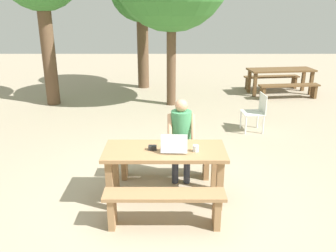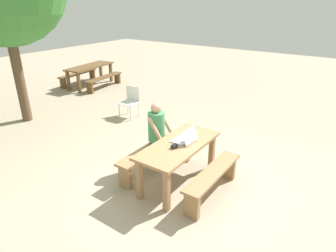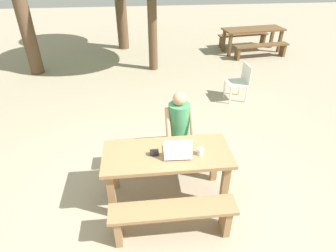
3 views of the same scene
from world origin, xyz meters
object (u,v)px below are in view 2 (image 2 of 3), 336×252
at_px(laptop, 185,138).
at_px(coffee_mug, 195,134).
at_px(small_pouch, 174,146).
at_px(picnic_table_mid, 90,69).
at_px(person_seated, 158,130).
at_px(picnic_table_front, 179,151).
at_px(plastic_chair, 130,101).

height_order(laptop, coffee_mug, laptop).
xyz_separation_m(small_pouch, picnic_table_mid, (3.63, 6.19, -0.16)).
bearing_deg(coffee_mug, person_seated, 103.79).
bearing_deg(person_seated, picnic_table_mid, 59.94).
bearing_deg(small_pouch, picnic_table_front, 6.24).
height_order(small_pouch, person_seated, person_seated).
bearing_deg(person_seated, plastic_chair, 52.52).
distance_m(small_pouch, picnic_table_mid, 7.18).
distance_m(picnic_table_front, coffee_mug, 0.46).
bearing_deg(plastic_chair, picnic_table_mid, 151.14).
height_order(laptop, picnic_table_mid, laptop).
distance_m(coffee_mug, person_seated, 0.72).
distance_m(picnic_table_front, person_seated, 0.68).
bearing_deg(picnic_table_front, laptop, -15.80).
xyz_separation_m(small_pouch, person_seated, (0.41, 0.64, -0.04)).
distance_m(picnic_table_front, picnic_table_mid, 7.08).
bearing_deg(laptop, small_pouch, -1.20).
bearing_deg(person_seated, laptop, -100.09).
bearing_deg(picnic_table_front, person_seated, 68.43).
bearing_deg(small_pouch, laptop, -3.55).
bearing_deg(coffee_mug, picnic_table_mid, 64.04).
distance_m(coffee_mug, plastic_chair, 3.31).
xyz_separation_m(small_pouch, plastic_chair, (2.11, 2.86, -0.35)).
relative_size(coffee_mug, picnic_table_mid, 0.04).
xyz_separation_m(laptop, plastic_chair, (1.82, 2.88, -0.38)).
bearing_deg(picnic_table_mid, person_seated, -127.19).
xyz_separation_m(small_pouch, coffee_mug, (0.58, -0.06, 0.01)).
height_order(small_pouch, plastic_chair, small_pouch).
distance_m(laptop, person_seated, 0.67).
bearing_deg(person_seated, picnic_table_front, -111.57).
bearing_deg(coffee_mug, laptop, 172.60).
relative_size(small_pouch, picnic_table_mid, 0.05).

